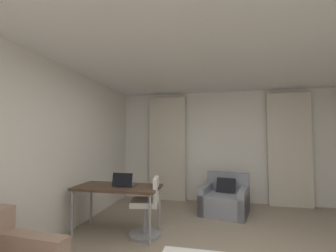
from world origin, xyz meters
TOP-DOWN VIEW (x-y plane):
  - wall_window at (0.00, 3.03)m, footprint 5.12×0.06m
  - wall_left at (-2.53, 0.00)m, footprint 0.06×6.12m
  - ceiling at (0.00, 0.00)m, footprint 5.12×6.12m
  - curtain_left_panel at (-1.38, 2.90)m, footprint 0.90×0.06m
  - curtain_right_panel at (1.38, 2.90)m, footprint 0.90×0.06m
  - armchair at (-0.04, 2.17)m, footprint 1.03×1.01m
  - desk at (-1.73, 0.83)m, footprint 1.32×0.64m
  - desk_chair at (-1.23, 0.83)m, footprint 0.48×0.48m
  - laptop at (-1.61, 0.82)m, footprint 0.32×0.25m

SIDE VIEW (x-z plane):
  - armchair at x=-0.04m, z-range -0.12..0.64m
  - desk_chair at x=-1.23m, z-range -0.05..0.83m
  - desk at x=-1.73m, z-range 0.30..1.03m
  - laptop at x=-1.61m, z-range 0.67..0.88m
  - curtain_left_panel at x=-1.38m, z-range 0.00..2.50m
  - curtain_right_panel at x=1.38m, z-range 0.00..2.50m
  - wall_window at x=0.00m, z-range 0.00..2.60m
  - wall_left at x=-2.53m, z-range 0.00..2.60m
  - ceiling at x=0.00m, z-range 2.60..2.66m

